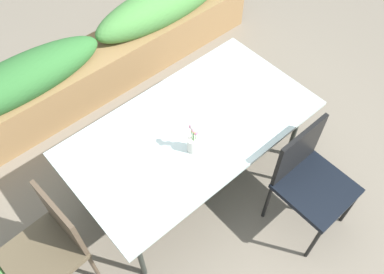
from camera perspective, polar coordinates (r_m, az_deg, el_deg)
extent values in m
plane|color=#756B5B|center=(3.50, -0.05, -5.87)|extent=(12.00, 12.00, 0.00)
cube|color=#B2C6C1|center=(2.91, 0.00, 1.40)|extent=(1.87, 1.02, 0.03)
cube|color=#232823|center=(2.93, 0.00, 1.10)|extent=(1.83, 1.00, 0.02)
cylinder|color=#232823|center=(2.84, -7.50, -16.67)|extent=(0.04, 0.04, 0.70)
cylinder|color=#232823|center=(3.46, 14.62, 0.88)|extent=(0.04, 0.04, 0.70)
cylinder|color=#232823|center=(3.19, -15.97, -6.20)|extent=(0.04, 0.04, 0.70)
cylinder|color=#232823|center=(3.75, 5.49, 8.03)|extent=(0.04, 0.04, 0.70)
cube|color=black|center=(3.02, 17.49, -7.10)|extent=(0.49, 0.49, 0.04)
cube|color=black|center=(2.88, 15.11, -1.92)|extent=(0.46, 0.03, 0.44)
cylinder|color=black|center=(3.32, 21.78, -9.31)|extent=(0.03, 0.03, 0.48)
cylinder|color=black|center=(3.10, 17.06, -14.48)|extent=(0.03, 0.03, 0.48)
cylinder|color=black|center=(3.39, 15.84, -4.54)|extent=(0.03, 0.03, 0.48)
cylinder|color=black|center=(3.17, 10.78, -9.18)|extent=(0.03, 0.03, 0.48)
cube|color=brown|center=(2.88, -20.79, -15.64)|extent=(0.49, 0.49, 0.04)
cube|color=#4C3D2D|center=(2.69, -18.40, -11.15)|extent=(0.06, 0.44, 0.43)
cylinder|color=#4C3D2D|center=(3.20, -24.73, -16.66)|extent=(0.03, 0.03, 0.45)
cylinder|color=#4C3D2D|center=(3.01, -13.90, -17.75)|extent=(0.03, 0.03, 0.45)
cylinder|color=#4C3D2D|center=(3.19, -18.40, -12.28)|extent=(0.03, 0.03, 0.45)
cylinder|color=silver|center=(2.72, 0.10, -1.10)|extent=(0.08, 0.08, 0.12)
cylinder|color=#47843D|center=(2.63, 0.25, -0.10)|extent=(0.01, 0.01, 0.16)
sphere|color=pink|center=(2.57, 0.25, 0.97)|extent=(0.03, 0.03, 0.03)
cylinder|color=#47843D|center=(2.64, 0.12, 0.26)|extent=(0.01, 0.01, 0.17)
sphere|color=white|center=(2.57, 0.12, 1.42)|extent=(0.03, 0.03, 0.03)
cylinder|color=#47843D|center=(2.66, 0.50, -0.05)|extent=(0.01, 0.01, 0.12)
sphere|color=pink|center=(2.62, 0.51, 0.71)|extent=(0.04, 0.04, 0.04)
cylinder|color=#47843D|center=(2.65, 0.23, -0.04)|extent=(0.01, 0.01, 0.14)
sphere|color=#EFCC4C|center=(2.59, 0.24, 0.88)|extent=(0.03, 0.03, 0.03)
cylinder|color=#47843D|center=(2.65, -0.12, 0.42)|extent=(0.01, 0.01, 0.16)
sphere|color=pink|center=(2.59, -0.12, 1.50)|extent=(0.04, 0.04, 0.04)
cube|color=olive|center=(4.15, -12.73, 9.89)|extent=(3.55, 0.49, 0.46)
ellipsoid|color=#2D662D|center=(3.75, -23.79, 7.44)|extent=(1.60, 0.44, 0.36)
ellipsoid|color=#47843D|center=(4.25, -4.27, 18.47)|extent=(1.60, 0.44, 0.40)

